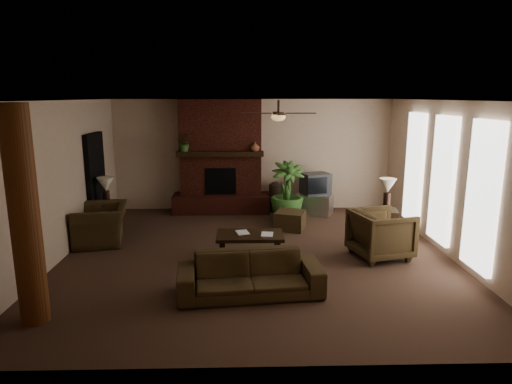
{
  "coord_description": "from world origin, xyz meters",
  "views": [
    {
      "loc": [
        -0.23,
        -7.82,
        2.87
      ],
      "look_at": [
        0.0,
        0.4,
        1.1
      ],
      "focal_mm": 31.33,
      "sensor_mm": 36.0,
      "label": 1
    }
  ],
  "objects_px": {
    "tv_stand": "(314,204)",
    "lamp_left": "(106,186)",
    "side_table_right": "(384,222)",
    "lamp_right": "(388,188)",
    "sofa": "(250,268)",
    "coffee_table": "(250,237)",
    "floor_vase": "(276,195)",
    "floor_plant": "(287,204)",
    "armchair_right": "(381,232)",
    "ottoman": "(290,220)",
    "log_column": "(25,217)",
    "armchair_left": "(101,218)",
    "side_table_left": "(108,219)"
  },
  "relations": [
    {
      "from": "tv_stand",
      "to": "lamp_left",
      "type": "xyz_separation_m",
      "value": [
        -4.67,
        -1.41,
        0.75
      ]
    },
    {
      "from": "side_table_right",
      "to": "lamp_right",
      "type": "relative_size",
      "value": 0.85
    },
    {
      "from": "sofa",
      "to": "side_table_right",
      "type": "relative_size",
      "value": 3.83
    },
    {
      "from": "coffee_table",
      "to": "tv_stand",
      "type": "height_order",
      "value": "tv_stand"
    },
    {
      "from": "tv_stand",
      "to": "lamp_left",
      "type": "relative_size",
      "value": 1.31
    },
    {
      "from": "coffee_table",
      "to": "side_table_right",
      "type": "height_order",
      "value": "side_table_right"
    },
    {
      "from": "floor_vase",
      "to": "floor_plant",
      "type": "relative_size",
      "value": 0.55
    },
    {
      "from": "sofa",
      "to": "armchair_right",
      "type": "xyz_separation_m",
      "value": [
        2.39,
        1.49,
        0.07
      ]
    },
    {
      "from": "ottoman",
      "to": "lamp_right",
      "type": "height_order",
      "value": "lamp_right"
    },
    {
      "from": "coffee_table",
      "to": "floor_vase",
      "type": "xyz_separation_m",
      "value": [
        0.7,
        3.24,
        0.06
      ]
    },
    {
      "from": "ottoman",
      "to": "floor_vase",
      "type": "bearing_deg",
      "value": 97.82
    },
    {
      "from": "log_column",
      "to": "sofa",
      "type": "xyz_separation_m",
      "value": [
        2.8,
        0.73,
        -0.99
      ]
    },
    {
      "from": "armchair_left",
      "to": "lamp_right",
      "type": "xyz_separation_m",
      "value": [
        5.83,
        0.38,
        0.5
      ]
    },
    {
      "from": "log_column",
      "to": "armchair_right",
      "type": "relative_size",
      "value": 2.92
    },
    {
      "from": "coffee_table",
      "to": "lamp_right",
      "type": "relative_size",
      "value": 1.85
    },
    {
      "from": "tv_stand",
      "to": "side_table_left",
      "type": "distance_m",
      "value": 4.87
    },
    {
      "from": "floor_vase",
      "to": "side_table_left",
      "type": "bearing_deg",
      "value": -156.5
    },
    {
      "from": "log_column",
      "to": "floor_plant",
      "type": "height_order",
      "value": "log_column"
    },
    {
      "from": "side_table_left",
      "to": "lamp_right",
      "type": "distance_m",
      "value": 5.96
    },
    {
      "from": "log_column",
      "to": "sofa",
      "type": "distance_m",
      "value": 3.06
    },
    {
      "from": "side_table_left",
      "to": "lamp_right",
      "type": "height_order",
      "value": "lamp_right"
    },
    {
      "from": "sofa",
      "to": "armchair_left",
      "type": "distance_m",
      "value": 3.83
    },
    {
      "from": "side_table_left",
      "to": "sofa",
      "type": "bearing_deg",
      "value": -46.82
    },
    {
      "from": "armchair_left",
      "to": "side_table_right",
      "type": "xyz_separation_m",
      "value": [
        5.79,
        0.33,
        -0.23
      ]
    },
    {
      "from": "armchair_left",
      "to": "ottoman",
      "type": "xyz_separation_m",
      "value": [
        3.86,
        0.8,
        -0.31
      ]
    },
    {
      "from": "ottoman",
      "to": "coffee_table",
      "type": "bearing_deg",
      "value": -118.35
    },
    {
      "from": "sofa",
      "to": "ottoman",
      "type": "xyz_separation_m",
      "value": [
        0.93,
        3.27,
        -0.21
      ]
    },
    {
      "from": "ottoman",
      "to": "side_table_right",
      "type": "height_order",
      "value": "side_table_right"
    },
    {
      "from": "side_table_left",
      "to": "side_table_right",
      "type": "xyz_separation_m",
      "value": [
        5.87,
        -0.4,
        0.0
      ]
    },
    {
      "from": "coffee_table",
      "to": "side_table_right",
      "type": "distance_m",
      "value": 3.09
    },
    {
      "from": "ottoman",
      "to": "lamp_left",
      "type": "relative_size",
      "value": 0.92
    },
    {
      "from": "floor_plant",
      "to": "side_table_right",
      "type": "height_order",
      "value": "floor_plant"
    },
    {
      "from": "armchair_left",
      "to": "tv_stand",
      "type": "height_order",
      "value": "armchair_left"
    },
    {
      "from": "tv_stand",
      "to": "floor_plant",
      "type": "bearing_deg",
      "value": -115.7
    },
    {
      "from": "sofa",
      "to": "armchair_right",
      "type": "relative_size",
      "value": 2.2
    },
    {
      "from": "armchair_right",
      "to": "side_table_right",
      "type": "relative_size",
      "value": 1.74
    },
    {
      "from": "lamp_right",
      "to": "armchair_right",
      "type": "bearing_deg",
      "value": -110.77
    },
    {
      "from": "floor_vase",
      "to": "lamp_left",
      "type": "bearing_deg",
      "value": -156.15
    },
    {
      "from": "log_column",
      "to": "sofa",
      "type": "bearing_deg",
      "value": 14.57
    },
    {
      "from": "lamp_left",
      "to": "floor_vase",
      "type": "bearing_deg",
      "value": 23.85
    },
    {
      "from": "ottoman",
      "to": "side_table_left",
      "type": "relative_size",
      "value": 1.09
    },
    {
      "from": "armchair_left",
      "to": "armchair_right",
      "type": "bearing_deg",
      "value": 67.28
    },
    {
      "from": "sofa",
      "to": "lamp_right",
      "type": "bearing_deg",
      "value": 38.21
    },
    {
      "from": "log_column",
      "to": "coffee_table",
      "type": "bearing_deg",
      "value": 39.3
    },
    {
      "from": "floor_vase",
      "to": "side_table_right",
      "type": "xyz_separation_m",
      "value": [
        2.14,
        -2.02,
        -0.16
      ]
    },
    {
      "from": "floor_plant",
      "to": "armchair_left",
      "type": "bearing_deg",
      "value": -158.79
    },
    {
      "from": "armchair_left",
      "to": "armchair_right",
      "type": "relative_size",
      "value": 1.21
    },
    {
      "from": "floor_vase",
      "to": "armchair_left",
      "type": "bearing_deg",
      "value": -147.21
    },
    {
      "from": "armchair_right",
      "to": "side_table_right",
      "type": "height_order",
      "value": "armchair_right"
    },
    {
      "from": "sofa",
      "to": "coffee_table",
      "type": "relative_size",
      "value": 1.75
    }
  ]
}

